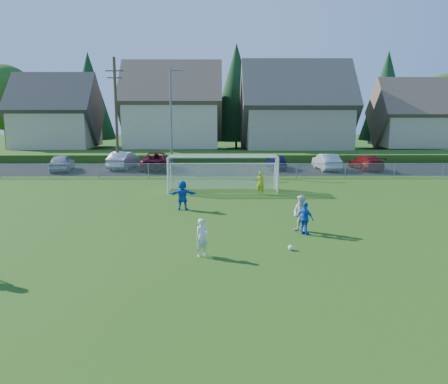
% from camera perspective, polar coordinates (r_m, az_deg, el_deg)
% --- Properties ---
extents(ground, '(160.00, 160.00, 0.00)m').
position_cam_1_polar(ground, '(17.08, 0.25, -9.51)').
color(ground, '#193D0C').
rests_on(ground, ground).
extents(asphalt_lot, '(60.00, 60.00, 0.00)m').
position_cam_1_polar(asphalt_lot, '(43.94, -0.23, 2.80)').
color(asphalt_lot, black).
rests_on(asphalt_lot, ground).
extents(grass_embankment, '(70.00, 6.00, 0.80)m').
position_cam_1_polar(grass_embankment, '(51.34, -0.27, 4.35)').
color(grass_embankment, '#1E420F').
rests_on(grass_embankment, ground).
extents(soccer_ball, '(0.22, 0.22, 0.22)m').
position_cam_1_polar(soccer_ball, '(19.58, 8.03, -6.65)').
color(soccer_ball, white).
rests_on(soccer_ball, ground).
extents(player_white_a, '(0.65, 0.60, 1.49)m').
position_cam_1_polar(player_white_a, '(18.51, -2.66, -5.50)').
color(player_white_a, silver).
rests_on(player_white_a, ground).
extents(player_white_b, '(1.05, 1.06, 1.73)m').
position_cam_1_polar(player_white_b, '(22.21, 9.26, -2.61)').
color(player_white_b, silver).
rests_on(player_white_b, ground).
extents(player_blue_a, '(0.87, 0.88, 1.49)m').
position_cam_1_polar(player_blue_a, '(21.86, 9.73, -3.17)').
color(player_blue_a, blue).
rests_on(player_blue_a, ground).
extents(player_blue_b, '(1.57, 0.56, 1.67)m').
position_cam_1_polar(player_blue_b, '(26.74, -5.01, -0.37)').
color(player_blue_b, blue).
rests_on(player_blue_b, ground).
extents(goalkeeper, '(0.65, 0.55, 1.52)m').
position_cam_1_polar(goalkeeper, '(31.40, 4.40, 1.10)').
color(goalkeeper, '#BCC817').
rests_on(goalkeeper, ground).
extents(car_a, '(2.30, 4.56, 1.49)m').
position_cam_1_polar(car_a, '(44.93, -18.93, 3.36)').
color(car_a, '#A6A7AE').
rests_on(car_a, ground).
extents(car_b, '(2.32, 5.03, 1.60)m').
position_cam_1_polar(car_b, '(44.98, -11.97, 3.77)').
color(car_b, '#BBBBBB').
rests_on(car_b, ground).
extents(car_c, '(3.12, 6.00, 1.62)m').
position_cam_1_polar(car_c, '(44.02, -8.08, 3.77)').
color(car_c, '#510918').
rests_on(car_c, ground).
extents(car_e, '(1.72, 4.15, 1.41)m').
position_cam_1_polar(car_e, '(44.05, 6.32, 3.67)').
color(car_e, '#161344').
rests_on(car_e, ground).
extents(car_f, '(1.88, 4.58, 1.47)m').
position_cam_1_polar(car_f, '(44.18, 12.22, 3.57)').
color(car_f, '#BCBCBC').
rests_on(car_f, ground).
extents(car_g, '(2.37, 4.87, 1.36)m').
position_cam_1_polar(car_g, '(45.12, 16.73, 3.43)').
color(car_g, '#630B0B').
rests_on(car_g, ground).
extents(soccer_goal, '(7.42, 1.90, 2.50)m').
position_cam_1_polar(soccer_goal, '(32.38, -0.13, 2.97)').
color(soccer_goal, white).
rests_on(soccer_goal, ground).
extents(chainlink_fence, '(52.06, 0.06, 1.20)m').
position_cam_1_polar(chainlink_fence, '(38.41, -0.19, 2.64)').
color(chainlink_fence, gray).
rests_on(chainlink_fence, ground).
extents(streetlight, '(1.38, 0.18, 9.00)m').
position_cam_1_polar(streetlight, '(42.28, -6.34, 9.02)').
color(streetlight, slate).
rests_on(streetlight, ground).
extents(utility_pole, '(1.60, 0.26, 10.00)m').
position_cam_1_polar(utility_pole, '(44.05, -12.85, 9.27)').
color(utility_pole, '#473321').
rests_on(utility_pole, ground).
extents(houses_row, '(53.90, 11.45, 13.27)m').
position_cam_1_polar(houses_row, '(58.58, 1.66, 11.88)').
color(houses_row, tan).
rests_on(houses_row, ground).
extents(tree_row, '(65.98, 12.36, 13.80)m').
position_cam_1_polar(tree_row, '(64.81, 0.61, 11.37)').
color(tree_row, '#382616').
rests_on(tree_row, ground).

